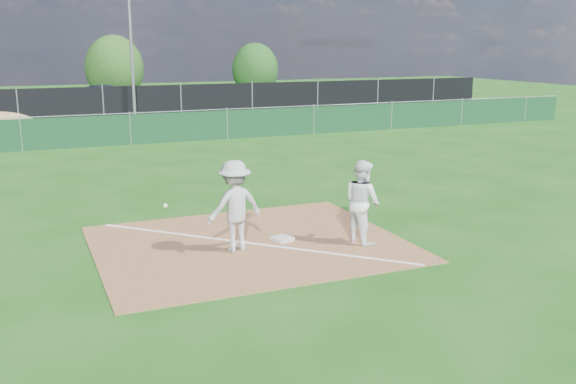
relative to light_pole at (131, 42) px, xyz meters
The scene contains 14 objects.
ground 13.40m from the light_pole, 96.74° to the right, with size 90.00×90.00×0.00m, color #154A10.
infield_dirt 22.11m from the light_pole, 93.95° to the right, with size 6.00×5.00×0.02m, color brown.
foul_line 22.11m from the light_pole, 93.95° to the right, with size 0.08×7.00×0.01m, color white.
green_fence 8.55m from the light_pole, 101.02° to the right, with size 44.00×0.05×1.20m, color #0D331A.
black_fence 3.46m from the light_pole, 168.69° to the left, with size 46.00×0.04×1.80m, color black.
parking_lot 6.80m from the light_pole, 105.80° to the left, with size 46.00×9.00×0.01m, color black.
light_pole is the anchor object (origin of this frame).
first_base 22.16m from the light_pole, 92.18° to the right, with size 0.36×0.36×0.08m, color silver.
play_at_first 22.29m from the light_pole, 94.91° to the right, with size 2.06×0.84×1.76m.
runner 22.68m from the light_pole, 88.39° to the right, with size 0.82×0.64×1.69m, color white.
car_mid 5.47m from the light_pole, 100.04° to the left, with size 1.67×4.80×1.58m, color black.
car_right 6.07m from the light_pole, 54.20° to the left, with size 1.93×4.75×1.38m, color black.
tree_mid 10.63m from the light_pole, 86.77° to the left, with size 3.77×3.77×4.48m.
tree_right 15.67m from the light_pole, 46.47° to the left, with size 3.34×3.34×3.96m.
Camera 1 is at (-4.08, -10.62, 3.94)m, focal length 40.00 mm.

